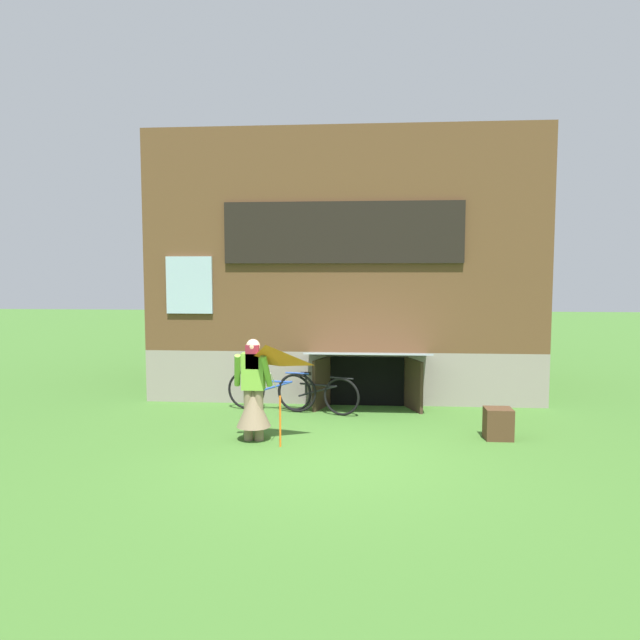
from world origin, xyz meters
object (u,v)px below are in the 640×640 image
person (253,398)px  kite (266,370)px  bicycle_black (317,394)px  wooden_crate (498,424)px  bicycle_blue (271,390)px

person → kite: bearing=-73.5°
kite → bicycle_black: size_ratio=0.91×
wooden_crate → bicycle_black: bearing=154.3°
bicycle_blue → wooden_crate: 4.05m
person → kite: size_ratio=1.11×
person → wooden_crate: size_ratio=3.23×
bicycle_black → person: bearing=-96.9°
kite → wooden_crate: bearing=14.2°
bicycle_black → wooden_crate: (2.89, -1.39, -0.12)m
bicycle_black → kite: bearing=-84.8°
person → wooden_crate: person is taller
bicycle_black → bicycle_blue: bicycle_blue is taller
person → bicycle_black: person is taller
person → bicycle_blue: person is taller
bicycle_blue → person: bearing=-79.3°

